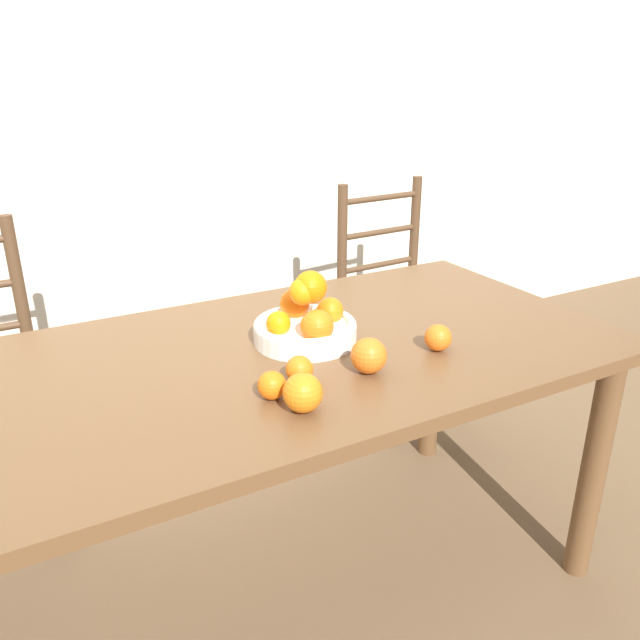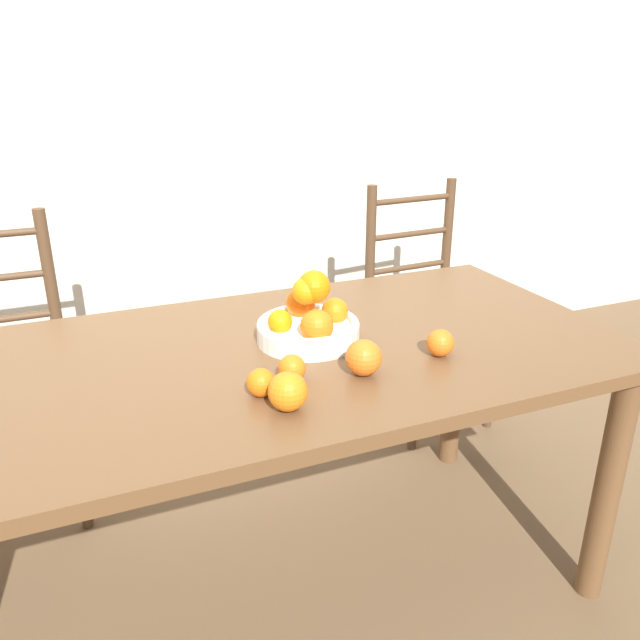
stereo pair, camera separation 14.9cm
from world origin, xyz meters
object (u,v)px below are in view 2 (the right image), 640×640
object	(u,v)px
orange_loose_1	(261,383)
chair_right	(426,310)
fruit_bowl	(309,321)
orange_loose_3	(288,392)
orange_loose_4	(364,358)
chair_left	(0,377)
orange_loose_2	(440,343)
orange_loose_0	(292,368)

from	to	relation	value
orange_loose_1	chair_right	world-z (taller)	chair_right
fruit_bowl	orange_loose_1	xyz separation A→B (m)	(-0.20, -0.23, -0.02)
orange_loose_3	orange_loose_4	size ratio (longest dim) A/B	0.98
orange_loose_4	chair_left	bearing A→B (deg)	132.66
fruit_bowl	orange_loose_2	size ratio (longest dim) A/B	3.90
chair_left	chair_right	bearing A→B (deg)	-0.43
chair_left	fruit_bowl	bearing A→B (deg)	-41.09
orange_loose_3	chair_left	distance (m)	1.21
fruit_bowl	orange_loose_4	size ratio (longest dim) A/B	3.14
fruit_bowl	chair_left	xyz separation A→B (m)	(-0.79, 0.68, -0.32)
chair_right	orange_loose_3	bearing A→B (deg)	-137.55
orange_loose_2	chair_right	size ratio (longest dim) A/B	0.07
fruit_bowl	orange_loose_1	distance (m)	0.31
orange_loose_4	orange_loose_3	bearing A→B (deg)	-158.48
fruit_bowl	chair_right	bearing A→B (deg)	40.94
orange_loose_2	orange_loose_3	size ratio (longest dim) A/B	0.82
orange_loose_0	orange_loose_2	xyz separation A→B (m)	(0.37, -0.01, 0.00)
orange_loose_3	orange_loose_2	bearing A→B (deg)	13.61
orange_loose_1	orange_loose_3	xyz separation A→B (m)	(0.03, -0.08, 0.01)
orange_loose_2	chair_right	bearing A→B (deg)	59.21
chair_left	chair_right	distance (m)	1.58
fruit_bowl	orange_loose_3	world-z (taller)	fruit_bowl
fruit_bowl	orange_loose_1	size ratio (longest dim) A/B	4.25
orange_loose_1	orange_loose_4	xyz separation A→B (m)	(0.24, 0.01, 0.01)
orange_loose_2	fruit_bowl	bearing A→B (deg)	141.41
orange_loose_2	chair_left	bearing A→B (deg)	139.83
fruit_bowl	chair_right	world-z (taller)	chair_right
orange_loose_0	orange_loose_3	bearing A→B (deg)	-114.00
orange_loose_3	orange_loose_4	bearing A→B (deg)	21.52
fruit_bowl	orange_loose_3	size ratio (longest dim) A/B	3.19
fruit_bowl	chair_right	xyz separation A→B (m)	(0.79, 0.68, -0.32)
orange_loose_0	orange_loose_2	bearing A→B (deg)	-1.91
chair_right	fruit_bowl	bearing A→B (deg)	-142.66
orange_loose_1	fruit_bowl	bearing A→B (deg)	48.97
orange_loose_3	chair_left	xyz separation A→B (m)	(-0.62, 0.99, -0.31)
orange_loose_0	orange_loose_1	bearing A→B (deg)	-155.34
orange_loose_1	chair_left	bearing A→B (deg)	122.96
fruit_bowl	orange_loose_1	world-z (taller)	fruit_bowl
chair_left	chair_right	world-z (taller)	same
chair_left	orange_loose_2	bearing A→B (deg)	-40.60
orange_loose_1	orange_loose_4	distance (m)	0.24
orange_loose_2	orange_loose_3	world-z (taller)	orange_loose_3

